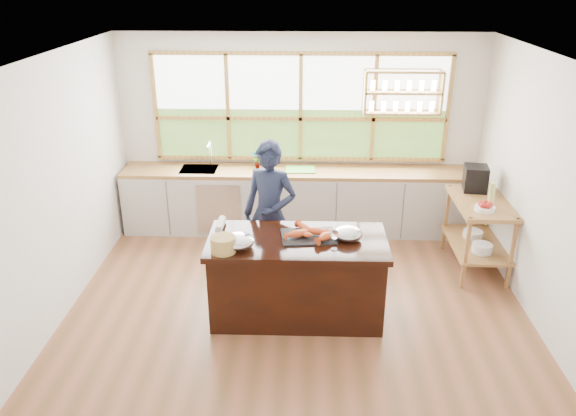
{
  "coord_description": "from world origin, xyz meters",
  "views": [
    {
      "loc": [
        0.07,
        -5.36,
        3.47
      ],
      "look_at": [
        -0.11,
        0.15,
        1.1
      ],
      "focal_mm": 35.0,
      "sensor_mm": 36.0,
      "label": 1
    }
  ],
  "objects_px": {
    "espresso_machine": "(475,178)",
    "wicker_basket": "(223,244)",
    "island": "(297,277)",
    "cook": "(270,214)"
  },
  "relations": [
    {
      "from": "wicker_basket",
      "to": "island",
      "type": "bearing_deg",
      "value": 22.25
    },
    {
      "from": "island",
      "to": "cook",
      "type": "height_order",
      "value": "cook"
    },
    {
      "from": "espresso_machine",
      "to": "wicker_basket",
      "type": "relative_size",
      "value": 1.26
    },
    {
      "from": "espresso_machine",
      "to": "wicker_basket",
      "type": "xyz_separation_m",
      "value": [
        -2.91,
        -1.75,
        -0.08
      ]
    },
    {
      "from": "island",
      "to": "espresso_machine",
      "type": "height_order",
      "value": "espresso_machine"
    },
    {
      "from": "cook",
      "to": "wicker_basket",
      "type": "bearing_deg",
      "value": -93.56
    },
    {
      "from": "espresso_machine",
      "to": "wicker_basket",
      "type": "bearing_deg",
      "value": -140.77
    },
    {
      "from": "cook",
      "to": "espresso_machine",
      "type": "distance_m",
      "value": 2.63
    },
    {
      "from": "wicker_basket",
      "to": "espresso_machine",
      "type": "bearing_deg",
      "value": 30.99
    },
    {
      "from": "island",
      "to": "cook",
      "type": "relative_size",
      "value": 1.07
    }
  ]
}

